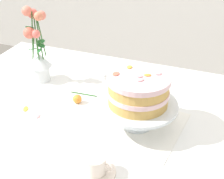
# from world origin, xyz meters

# --- Properties ---
(dining_table) EXTENTS (1.40, 1.00, 0.74)m
(dining_table) POSITION_xyz_m (0.00, -0.03, 0.65)
(dining_table) COLOR white
(dining_table) RESTS_ON ground
(linen_napkin) EXTENTS (0.35, 0.35, 0.00)m
(linen_napkin) POSITION_xyz_m (0.18, -0.03, 0.74)
(linen_napkin) COLOR white
(linen_napkin) RESTS_ON dining_table
(cake_stand) EXTENTS (0.29, 0.29, 0.10)m
(cake_stand) POSITION_xyz_m (0.18, -0.03, 0.82)
(cake_stand) COLOR silver
(cake_stand) RESTS_ON linen_napkin
(layer_cake) EXTENTS (0.22, 0.22, 0.12)m
(layer_cake) POSITION_xyz_m (0.18, -0.03, 0.90)
(layer_cake) COLOR tan
(layer_cake) RESTS_ON cake_stand
(flower_vase) EXTENTS (0.11, 0.11, 0.35)m
(flower_vase) POSITION_xyz_m (-0.34, 0.15, 0.88)
(flower_vase) COLOR silver
(flower_vase) RESTS_ON dining_table
(teacup) EXTENTS (0.13, 0.13, 0.06)m
(teacup) POSITION_xyz_m (0.14, -0.31, 0.77)
(teacup) COLOR silver
(teacup) RESTS_ON dining_table
(fallen_rose) EXTENTS (0.12, 0.09, 0.04)m
(fallen_rose) POSITION_xyz_m (-0.10, 0.03, 0.76)
(fallen_rose) COLOR #2D6028
(fallen_rose) RESTS_ON dining_table
(loose_petal_0) EXTENTS (0.04, 0.04, 0.00)m
(loose_petal_0) POSITION_xyz_m (-0.27, -0.09, 0.74)
(loose_petal_0) COLOR yellow
(loose_petal_0) RESTS_ON dining_table
(loose_petal_3) EXTENTS (0.03, 0.04, 0.00)m
(loose_petal_3) POSITION_xyz_m (-0.20, -0.12, 0.74)
(loose_petal_3) COLOR pink
(loose_petal_3) RESTS_ON dining_table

